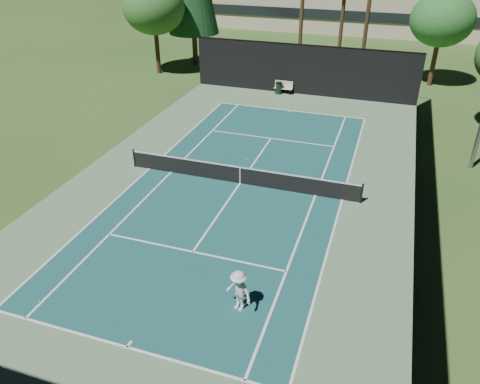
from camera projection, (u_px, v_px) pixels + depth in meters
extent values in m
plane|color=#31521F|center=(240.00, 184.00, 25.30)|extent=(160.00, 160.00, 0.00)
cube|color=#5B8059|center=(240.00, 183.00, 25.30)|extent=(18.00, 32.00, 0.01)
cube|color=#195050|center=(240.00, 183.00, 25.30)|extent=(10.97, 23.77, 0.01)
cube|color=white|center=(127.00, 347.00, 15.53)|extent=(10.97, 0.10, 0.01)
cube|color=white|center=(290.00, 111.00, 35.05)|extent=(10.97, 0.10, 0.01)
cube|color=white|center=(193.00, 252.00, 20.04)|extent=(8.23, 0.10, 0.01)
cube|color=white|center=(271.00, 138.00, 30.55)|extent=(8.23, 0.10, 0.01)
cube|color=white|center=(149.00, 169.00, 26.80)|extent=(0.10, 23.77, 0.01)
cube|color=white|center=(342.00, 200.00, 23.79)|extent=(0.10, 23.77, 0.01)
cube|color=white|center=(171.00, 172.00, 26.42)|extent=(0.10, 23.77, 0.01)
cube|color=white|center=(315.00, 195.00, 24.17)|extent=(0.10, 23.77, 0.01)
cube|color=white|center=(240.00, 183.00, 25.29)|extent=(0.10, 12.80, 0.01)
cube|color=white|center=(129.00, 344.00, 15.66)|extent=(0.10, 0.30, 0.01)
cube|color=white|center=(290.00, 111.00, 34.93)|extent=(0.10, 0.30, 0.01)
cylinder|color=black|center=(134.00, 158.00, 26.78)|extent=(0.10, 0.10, 1.10)
cylinder|color=black|center=(362.00, 194.00, 23.28)|extent=(0.10, 0.10, 1.10)
cube|color=black|center=(240.00, 175.00, 25.05)|extent=(12.80, 0.02, 0.92)
cube|color=white|center=(240.00, 167.00, 24.81)|extent=(12.80, 0.04, 0.07)
cube|color=white|center=(240.00, 175.00, 25.05)|extent=(0.05, 0.03, 0.92)
cube|color=black|center=(303.00, 70.00, 37.44)|extent=(18.00, 0.04, 4.00)
cube|color=black|center=(422.00, 176.00, 21.84)|extent=(0.04, 32.00, 4.00)
cube|color=black|center=(91.00, 129.00, 26.77)|extent=(0.04, 32.00, 4.00)
cube|color=black|center=(305.00, 45.00, 36.44)|extent=(18.00, 0.06, 0.06)
imported|color=silver|center=(239.00, 291.00, 16.69)|extent=(1.26, 1.00, 1.71)
sphere|color=#B6CB2E|center=(39.00, 301.00, 17.41)|extent=(0.07, 0.07, 0.07)
sphere|color=#DAF437|center=(251.00, 180.00, 25.62)|extent=(0.07, 0.07, 0.07)
sphere|color=#DBEB35|center=(247.00, 159.00, 27.81)|extent=(0.06, 0.06, 0.06)
sphere|color=#C0D330|center=(180.00, 134.00, 31.19)|extent=(0.07, 0.07, 0.07)
cube|color=beige|center=(283.00, 88.00, 38.35)|extent=(1.50, 0.45, 0.05)
cube|color=beige|center=(284.00, 84.00, 38.36)|extent=(1.50, 0.06, 0.55)
cube|color=black|center=(276.00, 90.00, 38.63)|extent=(0.06, 0.40, 0.42)
cube|color=black|center=(290.00, 92.00, 38.30)|extent=(0.06, 0.40, 0.42)
cylinder|color=black|center=(279.00, 88.00, 38.32)|extent=(0.52, 0.52, 0.90)
cylinder|color=black|center=(279.00, 83.00, 38.08)|extent=(0.56, 0.56, 0.05)
cylinder|color=#4E3621|center=(195.00, 46.00, 45.76)|extent=(0.50, 0.50, 3.60)
cylinder|color=#44311D|center=(301.00, 21.00, 43.42)|extent=(0.36, 0.36, 8.55)
cylinder|color=#422B1C|center=(342.00, 25.00, 44.33)|extent=(0.36, 0.36, 7.65)
cylinder|color=#3F2A1B|center=(366.00, 25.00, 40.85)|extent=(0.36, 0.36, 9.00)
cylinder|color=#4C3020|center=(433.00, 65.00, 39.75)|extent=(0.40, 0.40, 3.52)
ellipsoid|color=#266227|center=(442.00, 19.00, 37.91)|extent=(5.12, 5.12, 4.35)
cylinder|color=#412C1B|center=(158.00, 53.00, 42.98)|extent=(0.40, 0.40, 3.74)
ellipsoid|color=#2F6125|center=(154.00, 7.00, 41.03)|extent=(5.44, 5.44, 4.62)
cube|color=black|center=(344.00, 16.00, 56.91)|extent=(38.00, 0.15, 1.20)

